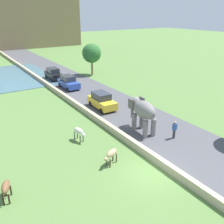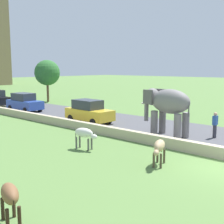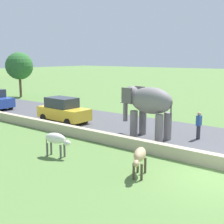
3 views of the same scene
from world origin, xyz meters
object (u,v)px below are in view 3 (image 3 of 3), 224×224
(elephant, at_px, (148,104))
(car_yellow, at_px, (63,110))
(person_beside_elephant, at_px, (199,125))
(cow_white, at_px, (56,140))
(cow_tan, at_px, (140,156))

(elephant, distance_m, car_yellow, 7.08)
(person_beside_elephant, relative_size, cow_white, 1.15)
(car_yellow, bearing_deg, cow_white, -135.30)
(person_beside_elephant, height_order, cow_tan, person_beside_elephant)
(person_beside_elephant, bearing_deg, elephant, 121.03)
(car_yellow, relative_size, cow_tan, 2.88)
(car_yellow, distance_m, cow_white, 7.63)
(elephant, bearing_deg, person_beside_elephant, -58.97)
(elephant, bearing_deg, car_yellow, 90.15)
(cow_white, height_order, cow_tan, same)
(elephant, bearing_deg, cow_white, 163.43)
(person_beside_elephant, distance_m, cow_tan, 6.56)
(elephant, height_order, person_beside_elephant, elephant)
(person_beside_elephant, height_order, cow_white, person_beside_elephant)
(car_yellow, distance_m, cow_tan, 10.98)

